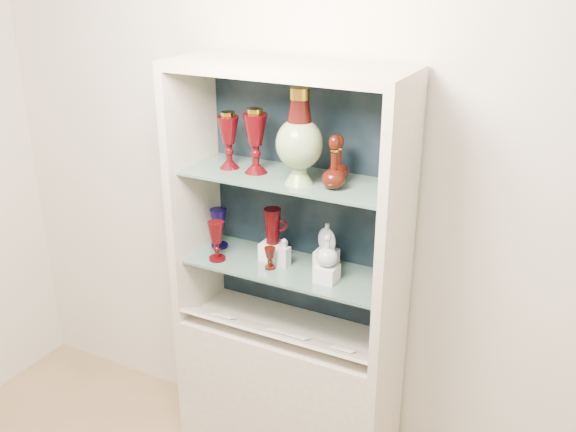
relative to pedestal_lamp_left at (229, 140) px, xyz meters
The scene contains 31 objects.
wall_back 0.41m from the pedestal_lamp_left, 36.17° to the left, with size 3.50×0.02×2.80m, color beige.
cabinet_base 1.25m from the pedestal_lamp_left, ahead, with size 1.00×0.40×0.75m, color #B8AF9C.
cabinet_back_panel 0.44m from the pedestal_lamp_left, 32.11° to the left, with size 0.98×0.02×1.15m, color black.
cabinet_side_left 0.33m from the pedestal_lamp_left, behind, with size 0.04×0.40×1.15m, color #B8AF9C.
cabinet_side_right 0.82m from the pedestal_lamp_left, ahead, with size 0.04×0.40×1.15m, color #B8AF9C.
cabinet_top_cap 0.44m from the pedestal_lamp_left, ahead, with size 1.00×0.40×0.04m, color #B8AF9C.
shelf_lower 0.62m from the pedestal_lamp_left, ahead, with size 0.92×0.34×0.01m, color slate.
shelf_upper 0.32m from the pedestal_lamp_left, ahead, with size 0.92×0.34×0.01m, color slate.
label_ledge 0.87m from the pedestal_lamp_left, 22.13° to the right, with size 0.92×0.18×0.01m, color #B8AF9C.
label_card_0 0.81m from the pedestal_lamp_left, 80.14° to the right, with size 0.10×0.07×0.00m, color white.
label_card_1 0.86m from the pedestal_lamp_left, 21.18° to the right, with size 0.10×0.07×0.00m, color white.
label_card_2 1.01m from the pedestal_lamp_left, 11.01° to the right, with size 0.10×0.07×0.00m, color white.
label_card_3 0.90m from the pedestal_lamp_left, 16.74° to the right, with size 0.10×0.07×0.00m, color white.
pedestal_lamp_left is the anchor object (origin of this frame).
pedestal_lamp_right 0.14m from the pedestal_lamp_left, ahead, with size 0.11×0.11×0.28m, color #4A060A, non-canonical shape.
enamel_urn 0.37m from the pedestal_lamp_left, ahead, with size 0.19×0.19×0.39m, color #104E2A, non-canonical shape.
ruby_decanter_a 0.51m from the pedestal_lamp_left, ahead, with size 0.10×0.10×0.24m, color #461107, non-canonical shape.
ruby_decanter_b 0.49m from the pedestal_lamp_left, ahead, with size 0.09×0.09×0.21m, color #461107, non-canonical shape.
lidded_bowl 0.74m from the pedestal_lamp_left, ahead, with size 0.07×0.07×0.08m, color #461107, non-canonical shape.
cobalt_goblet 0.46m from the pedestal_lamp_left, 154.43° to the left, with size 0.08×0.08×0.19m, color #0C033B, non-canonical shape.
ruby_goblet_tall 0.46m from the pedestal_lamp_left, 115.38° to the right, with size 0.08×0.08×0.18m, color #4A060A, non-canonical shape.
ruby_goblet_small 0.54m from the pedestal_lamp_left, 10.92° to the right, with size 0.05×0.05×0.10m, color #461107, non-canonical shape.
riser_ruby_pitcher 0.54m from the pedestal_lamp_left, 15.02° to the left, with size 0.10×0.10×0.08m, color silver.
ruby_pitcher 0.43m from the pedestal_lamp_left, 15.02° to the left, with size 0.12×0.08×0.16m, color #4A060A, non-canonical shape.
clear_square_bottle 0.55m from the pedestal_lamp_left, ahead, with size 0.05×0.05×0.13m, color #AFBBC9, non-canonical shape.
riser_flat_flask 0.67m from the pedestal_lamp_left, ahead, with size 0.09×0.09×0.09m, color silver.
flat_flask 0.59m from the pedestal_lamp_left, ahead, with size 0.09×0.04×0.13m, color silver, non-canonical shape.
riser_clear_round_decanter 0.70m from the pedestal_lamp_left, ahead, with size 0.09×0.09×0.07m, color silver.
clear_round_decanter 0.63m from the pedestal_lamp_left, ahead, with size 0.09×0.09×0.14m, color #AFBBC9, non-canonical shape.
riser_cameo_medallion 0.89m from the pedestal_lamp_left, ahead, with size 0.08×0.08×0.10m, color silver.
cameo_medallion 0.83m from the pedestal_lamp_left, ahead, with size 0.10×0.04×0.12m, color black, non-canonical shape.
Camera 1 is at (1.15, -0.71, 2.33)m, focal length 40.00 mm.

